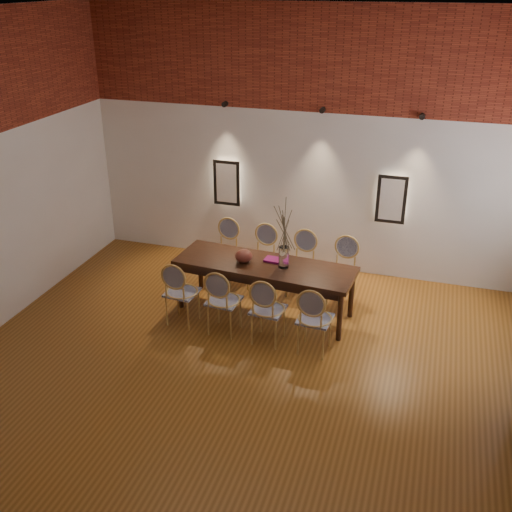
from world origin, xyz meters
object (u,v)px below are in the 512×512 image
(bowl, at_px, (244,256))
(book, at_px, (274,260))
(chair_far_c, at_px, (301,266))
(vase, at_px, (284,257))
(chair_near_c, at_px, (268,309))
(chair_far_d, at_px, (342,273))
(dining_table, at_px, (265,288))
(chair_near_b, at_px, (224,300))
(chair_far_a, at_px, (224,252))
(chair_far_b, at_px, (261,259))
(chair_near_d, at_px, (315,319))
(chair_near_a, at_px, (182,292))

(bowl, height_order, book, bowl)
(chair_far_c, relative_size, vase, 3.13)
(chair_near_c, xyz_separation_m, chair_far_d, (0.72, 1.30, 0.00))
(dining_table, height_order, chair_near_b, chair_near_b)
(chair_far_a, bearing_deg, chair_far_b, -180.00)
(chair_far_c, height_order, bowl, chair_far_c)
(chair_near_b, xyz_separation_m, chair_near_d, (1.23, -0.10, 0.00))
(chair_near_b, height_order, chair_far_c, same)
(chair_far_a, xyz_separation_m, bowl, (0.58, -0.77, 0.37))
(chair_near_d, bearing_deg, chair_far_c, 114.53)
(chair_far_c, bearing_deg, chair_near_b, 65.47)
(chair_far_b, distance_m, chair_far_c, 0.62)
(chair_near_a, xyz_separation_m, book, (1.08, 0.73, 0.30))
(chair_far_a, distance_m, bowl, 1.04)
(chair_near_a, xyz_separation_m, chair_near_d, (1.85, -0.14, 0.00))
(chair_near_b, bearing_deg, dining_table, 65.47)
(chair_near_d, distance_m, bowl, 1.42)
(dining_table, height_order, chair_near_a, chair_near_a)
(chair_near_a, relative_size, bowl, 3.92)
(chair_near_b, xyz_separation_m, chair_far_b, (0.10, 1.35, 0.00))
(chair_far_c, bearing_deg, chair_near_d, 114.53)
(chair_far_d, relative_size, vase, 3.13)
(chair_far_d, bearing_deg, chair_far_a, 0.00)
(vase, bearing_deg, dining_table, 175.59)
(chair_near_d, relative_size, bowl, 3.92)
(chair_near_c, bearing_deg, vase, 93.11)
(dining_table, distance_m, book, 0.42)
(chair_near_d, xyz_separation_m, vase, (-0.60, 0.73, 0.43))
(chair_near_a, xyz_separation_m, vase, (1.25, 0.58, 0.43))
(chair_far_c, bearing_deg, chair_far_a, 0.00)
(chair_near_c, distance_m, chair_far_b, 1.49)
(chair_far_b, xyz_separation_m, chair_far_d, (1.23, -0.10, 0.00))
(chair_far_a, relative_size, bowl, 3.92)
(chair_far_c, distance_m, bowl, 1.01)
(chair_near_d, bearing_deg, chair_far_d, 90.00)
(chair_near_c, xyz_separation_m, chair_far_a, (-1.13, 1.45, 0.00))
(chair_near_d, distance_m, vase, 1.04)
(chair_near_b, relative_size, bowl, 3.92)
(chair_near_c, height_order, chair_far_d, same)
(chair_near_b, bearing_deg, chair_far_a, 114.53)
(chair_near_b, height_order, chair_near_c, same)
(vase, height_order, book, vase)
(chair_near_d, height_order, chair_far_b, same)
(dining_table, bearing_deg, chair_near_b, -114.53)
(dining_table, height_order, chair_far_b, chair_far_b)
(vase, bearing_deg, chair_far_c, 82.48)
(chair_near_c, height_order, chair_far_b, same)
(chair_near_b, bearing_deg, chair_near_d, -0.00)
(bowl, bearing_deg, chair_far_a, 126.94)
(dining_table, bearing_deg, vase, 0.00)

